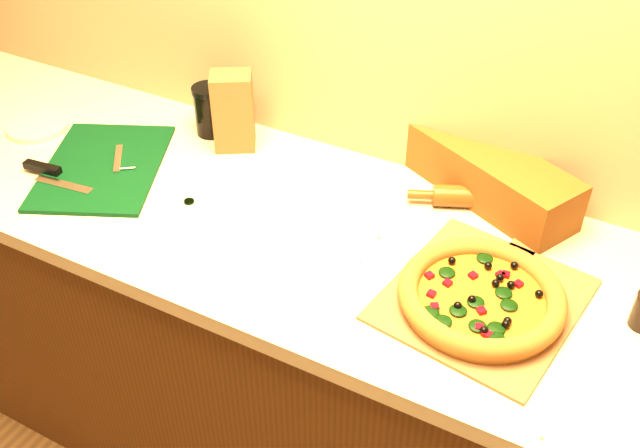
% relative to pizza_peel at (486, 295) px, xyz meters
% --- Properties ---
extents(cabinet, '(2.80, 0.65, 0.86)m').
position_rel_pizza_peel_xyz_m(cabinet, '(-0.32, 0.03, -0.47)').
color(cabinet, '#4A2910').
rests_on(cabinet, ground).
extents(countertop, '(2.84, 0.68, 0.04)m').
position_rel_pizza_peel_xyz_m(countertop, '(-0.32, 0.03, -0.02)').
color(countertop, beige).
rests_on(countertop, cabinet).
extents(pizza_peel, '(0.40, 0.54, 0.01)m').
position_rel_pizza_peel_xyz_m(pizza_peel, '(0.00, 0.00, 0.00)').
color(pizza_peel, brown).
rests_on(pizza_peel, countertop).
extents(pizza, '(0.32, 0.32, 0.05)m').
position_rel_pizza_peel_xyz_m(pizza, '(-0.00, -0.04, 0.02)').
color(pizza, '#C27930').
rests_on(pizza, pizza_peel).
extents(cutting_board, '(0.42, 0.47, 0.03)m').
position_rel_pizza_peel_xyz_m(cutting_board, '(-0.99, -0.01, 0.00)').
color(cutting_board, '#053213').
rests_on(cutting_board, countertop).
extents(bottle_cap, '(0.03, 0.03, 0.01)m').
position_rel_pizza_peel_xyz_m(bottle_cap, '(-0.71, -0.02, -0.00)').
color(bottle_cap, black).
rests_on(bottle_cap, countertop).
extents(rolling_pin, '(0.35, 0.17, 0.05)m').
position_rel_pizza_peel_xyz_m(rolling_pin, '(-0.09, 0.29, 0.02)').
color(rolling_pin, '#613410').
rests_on(rolling_pin, countertop).
extents(bread_bag, '(0.46, 0.32, 0.12)m').
position_rel_pizza_peel_xyz_m(bread_bag, '(-0.11, 0.33, 0.06)').
color(bread_bag, brown).
rests_on(bread_bag, countertop).
extents(wine_glass, '(0.07, 0.07, 0.18)m').
position_rel_pizza_peel_xyz_m(wine_glass, '(-0.78, 0.26, 0.12)').
color(wine_glass, silver).
rests_on(wine_glass, countertop).
extents(paper_bag, '(0.13, 0.12, 0.20)m').
position_rel_pizza_peel_xyz_m(paper_bag, '(-0.75, 0.24, 0.10)').
color(paper_bag, brown).
rests_on(paper_bag, countertop).
extents(dark_jar, '(0.08, 0.08, 0.13)m').
position_rel_pizza_peel_xyz_m(dark_jar, '(-0.84, 0.26, 0.06)').
color(dark_jar, black).
rests_on(dark_jar, countertop).
extents(side_plate, '(0.20, 0.20, 0.02)m').
position_rel_pizza_peel_xyz_m(side_plate, '(-1.27, 0.06, 0.00)').
color(side_plate, beige).
rests_on(side_plate, countertop).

